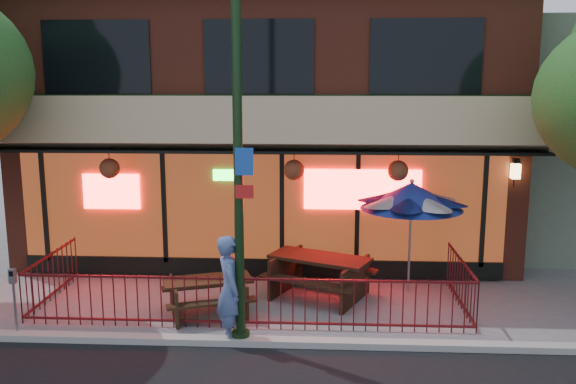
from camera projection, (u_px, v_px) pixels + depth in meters
The scene contains 10 objects.
ground at pixel (244, 333), 11.02m from camera, with size 80.00×80.00×0.00m, color gray.
curb at pixel (240, 341), 10.52m from camera, with size 80.00×0.25×0.12m, color #999993.
restaurant_building at pixel (273, 93), 17.26m from camera, with size 12.96×9.49×8.05m.
patio_fence at pixel (247, 290), 11.40m from camera, with size 8.44×2.62×1.00m.
street_light at pixel (238, 163), 10.06m from camera, with size 0.43×0.32×7.00m.
picnic_table_left at pixel (208, 291), 11.82m from camera, with size 2.01×1.77×0.72m.
picnic_table_right at pixel (320, 270), 12.75m from camera, with size 2.54×2.30×0.88m.
patio_umbrella at pixel (411, 196), 12.82m from camera, with size 2.16×2.16×2.46m.
pedestrian at pixel (230, 289), 10.52m from camera, with size 0.69×0.46×1.90m, color #4C6298.
parking_meter_near at pixel (14, 291), 10.69m from camera, with size 0.11×0.10×1.26m.
Camera 1 is at (1.36, -10.32, 4.51)m, focal length 38.00 mm.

